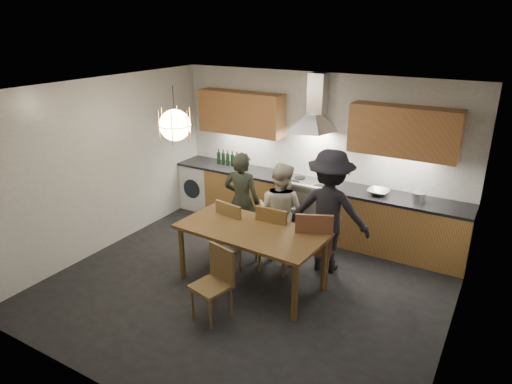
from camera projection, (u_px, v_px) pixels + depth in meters
The scene contains 17 objects.
ground at pixel (247, 285), 6.15m from camera, with size 5.00×5.00×0.00m, color black.
room_shell at pixel (246, 165), 5.54m from camera, with size 5.02×4.52×2.61m.
counter_run at pixel (309, 207), 7.55m from camera, with size 5.00×0.62×0.90m.
range_stove at pixel (308, 207), 7.56m from camera, with size 0.90×0.60×0.92m.
wall_fixtures at pixel (315, 121), 7.15m from camera, with size 4.30×0.54×1.10m.
pendant_lamp at pixel (175, 125), 5.80m from camera, with size 0.43×0.43×0.70m.
dining_table at pixel (251, 236), 5.95m from camera, with size 1.96×1.05×0.81m.
chair_back_left at pixel (234, 229), 6.48m from camera, with size 0.52×0.52×1.00m.
chair_back_mid at pixel (274, 235), 6.29m from camera, with size 0.47×0.47×1.01m.
chair_back_right at pixel (313, 243), 5.98m from camera, with size 0.64×0.64×1.07m.
chair_front at pixel (216, 278), 5.37m from camera, with size 0.48×0.48×0.88m.
person_left at pixel (242, 201), 6.92m from camera, with size 0.56×0.37×1.54m, color black.
person_mid at pixel (280, 212), 6.62m from camera, with size 0.72×0.56×1.48m, color beige.
person_right at pixel (329, 211), 6.30m from camera, with size 1.13×0.65×1.76m, color black.
mixing_bowl at pixel (378, 192), 6.82m from camera, with size 0.32×0.32×0.08m, color silver.
stock_pot at pixel (418, 197), 6.54m from camera, with size 0.20×0.20×0.14m, color #B7B7BA.
wine_bottles at pixel (232, 159), 8.12m from camera, with size 0.65×0.07×0.28m.
Camera 1 is at (2.78, -4.52, 3.35)m, focal length 32.00 mm.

